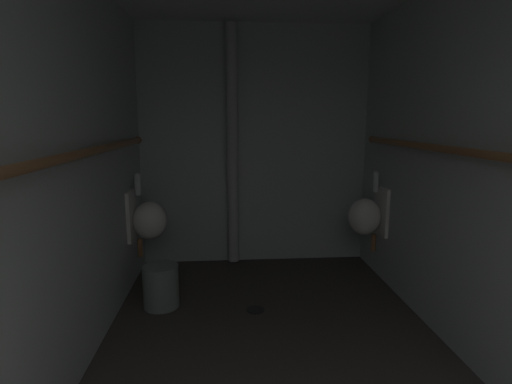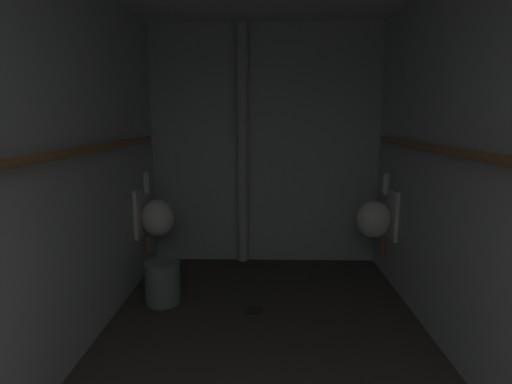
# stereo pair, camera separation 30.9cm
# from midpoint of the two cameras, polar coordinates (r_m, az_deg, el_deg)

# --- Properties ---
(floor) EXTENTS (2.40, 3.91, 0.08)m
(floor) POSITION_cam_midpoint_polar(r_m,az_deg,el_deg) (2.61, 4.79, -24.77)
(floor) COLOR #383330
(floor) RESTS_ON ground
(wall_left) EXTENTS (0.06, 3.91, 2.38)m
(wall_left) POSITION_cam_midpoint_polar(r_m,az_deg,el_deg) (2.38, -24.08, 2.85)
(wall_left) COLOR #ACB6B2
(wall_left) RESTS_ON ground
(wall_right) EXTENTS (0.06, 3.91, 2.38)m
(wall_right) POSITION_cam_midpoint_polar(r_m,az_deg,el_deg) (2.52, 32.83, 2.48)
(wall_right) COLOR #ACB6B2
(wall_right) RESTS_ON ground
(wall_back) EXTENTS (2.40, 0.06, 2.38)m
(wall_back) POSITION_cam_midpoint_polar(r_m,az_deg,el_deg) (4.07, 3.43, 6.49)
(wall_back) COLOR #ACB6B2
(wall_back) RESTS_ON ground
(urinal_left_mid) EXTENTS (0.32, 0.30, 0.76)m
(urinal_left_mid) POSITION_cam_midpoint_polar(r_m,az_deg,el_deg) (3.70, -11.91, -3.45)
(urinal_left_mid) COLOR silver
(urinal_right_mid) EXTENTS (0.32, 0.30, 0.76)m
(urinal_right_mid) POSITION_cam_midpoint_polar(r_m,az_deg,el_deg) (3.76, 18.96, -3.56)
(urinal_right_mid) COLOR silver
(supply_pipe_left) EXTENTS (0.06, 3.15, 0.06)m
(supply_pipe_left) POSITION_cam_midpoint_polar(r_m,az_deg,el_deg) (2.35, -22.04, 5.10)
(supply_pipe_left) COLOR #936038
(supply_pipe_right) EXTENTS (0.06, 3.11, 0.06)m
(supply_pipe_right) POSITION_cam_midpoint_polar(r_m,az_deg,el_deg) (2.49, 31.00, 4.62)
(supply_pipe_right) COLOR #936038
(standpipe_back_wall) EXTENTS (0.11, 0.11, 2.33)m
(standpipe_back_wall) POSITION_cam_midpoint_polar(r_m,az_deg,el_deg) (3.96, 0.22, 6.39)
(standpipe_back_wall) COLOR #B2B2B2
(standpipe_back_wall) RESTS_ON ground
(floor_drain) EXTENTS (0.14, 0.14, 0.01)m
(floor_drain) POSITION_cam_midpoint_polar(r_m,az_deg,el_deg) (3.24, 2.46, -16.44)
(floor_drain) COLOR black
(floor_drain) RESTS_ON ground
(waste_bin) EXTENTS (0.28, 0.28, 0.34)m
(waste_bin) POSITION_cam_midpoint_polar(r_m,az_deg,el_deg) (3.35, -10.58, -12.58)
(waste_bin) COLOR slate
(waste_bin) RESTS_ON ground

